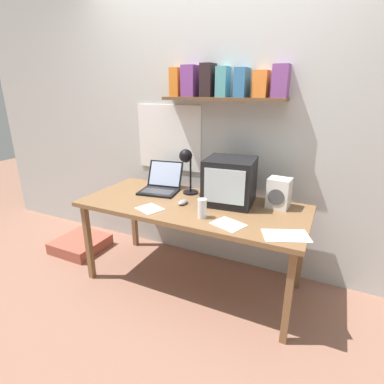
% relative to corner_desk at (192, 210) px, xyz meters
% --- Properties ---
extents(ground_plane, '(12.00, 12.00, 0.00)m').
position_rel_corner_desk_xyz_m(ground_plane, '(0.00, 0.00, -0.67)').
color(ground_plane, '#916451').
extents(back_wall, '(5.60, 0.24, 2.60)m').
position_rel_corner_desk_xyz_m(back_wall, '(-0.00, 0.50, 0.64)').
color(back_wall, silver).
rests_on(back_wall, ground_plane).
extents(corner_desk, '(1.77, 0.77, 0.72)m').
position_rel_corner_desk_xyz_m(corner_desk, '(0.00, 0.00, 0.00)').
color(corner_desk, brown).
rests_on(corner_desk, ground_plane).
extents(crt_monitor, '(0.40, 0.39, 0.36)m').
position_rel_corner_desk_xyz_m(crt_monitor, '(0.25, 0.15, 0.23)').
color(crt_monitor, black).
rests_on(crt_monitor, corner_desk).
extents(laptop, '(0.37, 0.39, 0.24)m').
position_rel_corner_desk_xyz_m(laptop, '(-0.39, 0.19, 0.12)').
color(laptop, black).
rests_on(laptop, corner_desk).
extents(desk_lamp, '(0.13, 0.18, 0.40)m').
position_rel_corner_desk_xyz_m(desk_lamp, '(-0.14, 0.18, 0.34)').
color(desk_lamp, black).
rests_on(desk_lamp, corner_desk).
extents(juice_glass, '(0.06, 0.06, 0.14)m').
position_rel_corner_desk_xyz_m(juice_glass, '(0.18, -0.21, 0.12)').
color(juice_glass, white).
rests_on(juice_glass, corner_desk).
extents(space_heater, '(0.17, 0.16, 0.23)m').
position_rel_corner_desk_xyz_m(space_heater, '(0.62, 0.23, 0.17)').
color(space_heater, white).
rests_on(space_heater, corner_desk).
extents(computer_mouse, '(0.07, 0.11, 0.03)m').
position_rel_corner_desk_xyz_m(computer_mouse, '(-0.06, -0.03, 0.07)').
color(computer_mouse, gray).
rests_on(computer_mouse, corner_desk).
extents(loose_paper_near_monitor, '(0.23, 0.21, 0.00)m').
position_rel_corner_desk_xyz_m(loose_paper_near_monitor, '(-0.24, -0.23, 0.06)').
color(loose_paper_near_monitor, white).
rests_on(loose_paper_near_monitor, corner_desk).
extents(loose_paper_near_laptop, '(0.25, 0.22, 0.00)m').
position_rel_corner_desk_xyz_m(loose_paper_near_laptop, '(0.38, -0.24, 0.06)').
color(loose_paper_near_laptop, silver).
rests_on(loose_paper_near_laptop, corner_desk).
extents(printed_handout, '(0.32, 0.27, 0.00)m').
position_rel_corner_desk_xyz_m(printed_handout, '(0.76, -0.23, 0.06)').
color(printed_handout, white).
rests_on(printed_handout, corner_desk).
extents(floor_cushion, '(0.47, 0.47, 0.11)m').
position_rel_corner_desk_xyz_m(floor_cushion, '(-1.29, -0.00, -0.61)').
color(floor_cushion, '#A2503F').
rests_on(floor_cushion, ground_plane).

